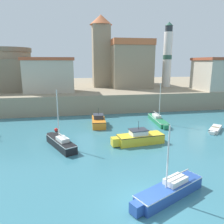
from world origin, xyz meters
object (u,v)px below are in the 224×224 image
at_px(sailboat_green_4, 158,120).
at_px(church, 122,62).
at_px(lighthouse, 167,56).
at_px(sailboat_blue_5, 169,190).
at_px(fortress, 11,72).
at_px(motorboat_orange_2, 98,121).
at_px(dinghy_white_3, 215,129).
at_px(motorboat_yellow_8, 139,138).
at_px(harbor_shed_near_wharf, 221,74).
at_px(harbor_shed_mid_row, 50,75).
at_px(sailboat_black_0, 61,142).
at_px(mooring_buoy, 56,130).

height_order(sailboat_green_4, church, church).
height_order(sailboat_green_4, lighthouse, lighthouse).
relative_size(sailboat_blue_5, fortress, 0.41).
xyz_separation_m(motorboat_orange_2, sailboat_blue_5, (2.50, -16.79, -0.11)).
height_order(dinghy_white_3, sailboat_green_4, sailboat_green_4).
relative_size(motorboat_yellow_8, harbor_shed_near_wharf, 0.62).
bearing_deg(harbor_shed_mid_row, motorboat_yellow_8, -61.55).
bearing_deg(motorboat_yellow_8, motorboat_orange_2, 114.33).
relative_size(sailboat_black_0, lighthouse, 0.43).
bearing_deg(sailboat_blue_5, sailboat_green_4, 70.48).
bearing_deg(mooring_buoy, sailboat_blue_5, -62.06).
relative_size(dinghy_white_3, motorboat_yellow_8, 0.57).
height_order(motorboat_yellow_8, harbor_shed_mid_row, harbor_shed_mid_row).
relative_size(sailboat_black_0, fortress, 0.43).
distance_m(sailboat_green_4, church, 22.71).
bearing_deg(sailboat_blue_5, harbor_shed_mid_row, 108.59).
height_order(dinghy_white_3, sailboat_blue_5, sailboat_blue_5).
xyz_separation_m(mooring_buoy, fortress, (-9.75, 20.21, 6.11)).
xyz_separation_m(dinghy_white_3, sailboat_green_4, (-5.64, 4.73, 0.19)).
bearing_deg(sailboat_blue_5, motorboat_orange_2, 98.47).
height_order(sailboat_green_4, harbor_shed_mid_row, harbor_shed_mid_row).
bearing_deg(lighthouse, sailboat_green_4, -116.44).
xyz_separation_m(sailboat_blue_5, church, (5.46, 37.85, 7.92)).
distance_m(sailboat_blue_5, motorboat_yellow_8, 9.39).
xyz_separation_m(sailboat_blue_5, fortress, (-17.70, 35.20, 5.85)).
bearing_deg(dinghy_white_3, sailboat_green_4, 139.99).
xyz_separation_m(fortress, harbor_shed_mid_row, (8.00, -6.36, -0.19)).
distance_m(motorboat_yellow_8, harbor_shed_near_wharf, 28.05).
xyz_separation_m(motorboat_yellow_8, fortress, (-18.57, 25.86, 5.73)).
relative_size(dinghy_white_3, harbor_shed_mid_row, 0.37).
relative_size(motorboat_orange_2, sailboat_blue_5, 0.89).
height_order(sailboat_green_4, harbor_shed_near_wharf, harbor_shed_near_wharf).
relative_size(motorboat_orange_2, harbor_shed_near_wharf, 0.54).
xyz_separation_m(mooring_buoy, church, (13.41, 22.85, 8.18)).
relative_size(sailboat_black_0, harbor_shed_mid_row, 0.65).
xyz_separation_m(motorboat_orange_2, church, (7.96, 21.06, 7.81)).
xyz_separation_m(sailboat_blue_5, lighthouse, (14.30, 33.51, 9.10)).
distance_m(motorboat_orange_2, fortress, 24.56).
height_order(motorboat_orange_2, lighthouse, lighthouse).
distance_m(dinghy_white_3, sailboat_green_4, 7.36).
bearing_deg(motorboat_yellow_8, mooring_buoy, 147.35).
height_order(sailboat_black_0, sailboat_green_4, sailboat_black_0).
xyz_separation_m(sailboat_black_0, motorboat_orange_2, (4.65, 7.06, 0.08)).
bearing_deg(harbor_shed_near_wharf, motorboat_orange_2, -158.47).
bearing_deg(fortress, dinghy_white_3, -38.63).
distance_m(sailboat_black_0, motorboat_orange_2, 8.45).
bearing_deg(dinghy_white_3, sailboat_blue_5, -134.18).
relative_size(dinghy_white_3, mooring_buoy, 7.22).
distance_m(motorboat_yellow_8, harbor_shed_mid_row, 22.86).
relative_size(sailboat_blue_5, lighthouse, 0.42).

